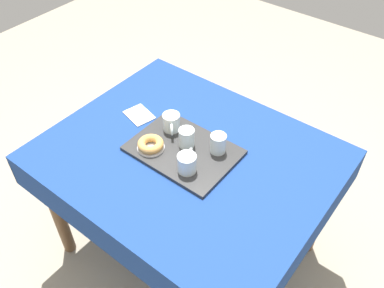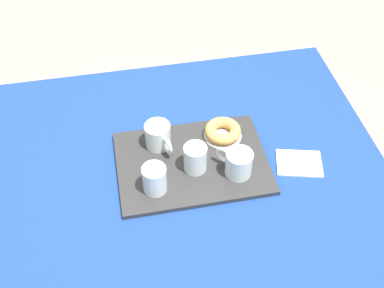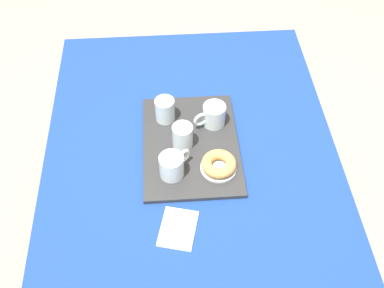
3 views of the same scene
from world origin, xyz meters
name	(u,v)px [view 1 (image 1 of 3)]	position (x,y,z in m)	size (l,w,h in m)	color
ground_plane	(189,247)	(0.00, 0.00, 0.00)	(6.00, 6.00, 0.00)	gray
dining_table	(188,168)	(0.00, 0.00, 0.66)	(1.24, 1.01, 0.75)	navy
serving_tray	(183,150)	(-0.02, 0.00, 0.76)	(0.46, 0.33, 0.02)	#2D2D2D
tea_mug_left	(187,163)	(0.07, -0.09, 0.81)	(0.08, 0.12, 0.08)	silver
tea_mug_right	(171,123)	(-0.15, 0.07, 0.81)	(0.10, 0.11, 0.08)	silver
water_glass_near	(218,144)	(0.10, 0.08, 0.81)	(0.07, 0.07, 0.09)	silver
water_glass_far	(187,139)	(-0.03, 0.03, 0.81)	(0.07, 0.07, 0.09)	silver
donut_plate_left	(151,148)	(-0.14, -0.08, 0.77)	(0.12, 0.12, 0.01)	silver
sugar_donut_left	(151,144)	(-0.14, -0.08, 0.79)	(0.12, 0.12, 0.04)	tan
paper_napkin	(139,115)	(-0.35, 0.06, 0.75)	(0.14, 0.11, 0.01)	white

